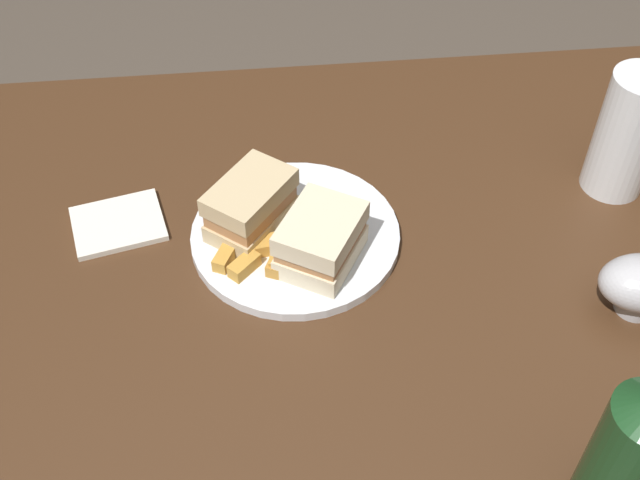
{
  "coord_description": "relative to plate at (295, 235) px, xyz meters",
  "views": [
    {
      "loc": [
        -0.09,
        -0.61,
        1.49
      ],
      "look_at": [
        -0.03,
        0.03,
        0.8
      ],
      "focal_mm": 44.79,
      "sensor_mm": 36.0,
      "label": 1
    }
  ],
  "objects": [
    {
      "name": "plate",
      "position": [
        0.0,
        0.0,
        0.0
      ],
      "size": [
        0.26,
        0.26,
        0.01
      ],
      "primitive_type": "cylinder",
      "color": "white",
      "rests_on": "dining_table"
    },
    {
      "name": "potato_wedge_front",
      "position": [
        -0.08,
        -0.03,
        0.01
      ],
      "size": [
        0.04,
        0.06,
        0.02
      ],
      "primitive_type": "cube",
      "rotation": [
        0.0,
        0.0,
        4.27
      ],
      "color": "gold",
      "rests_on": "plate"
    },
    {
      "name": "potato_wedge_left_edge",
      "position": [
        -0.04,
        -0.03,
        0.02
      ],
      "size": [
        0.05,
        0.03,
        0.02
      ],
      "primitive_type": "cube",
      "rotation": [
        0.0,
        0.0,
        0.17
      ],
      "color": "gold",
      "rests_on": "plate"
    },
    {
      "name": "dining_table",
      "position": [
        0.05,
        -0.07,
        -0.39
      ],
      "size": [
        1.07,
        0.86,
        0.77
      ],
      "primitive_type": "cube",
      "color": "#422816",
      "rests_on": "ground"
    },
    {
      "name": "potato_wedge_right_edge",
      "position": [
        -0.06,
        -0.06,
        0.02
      ],
      "size": [
        0.04,
        0.04,
        0.02
      ],
      "primitive_type": "cube",
      "rotation": [
        0.0,
        0.0,
        3.93
      ],
      "color": "gold",
      "rests_on": "plate"
    },
    {
      "name": "pint_glass",
      "position": [
        0.42,
        0.06,
        0.07
      ],
      "size": [
        0.08,
        0.08,
        0.17
      ],
      "color": "white",
      "rests_on": "dining_table"
    },
    {
      "name": "potato_wedge_back",
      "position": [
        -0.02,
        -0.04,
        0.02
      ],
      "size": [
        0.03,
        0.05,
        0.02
      ],
      "primitive_type": "cube",
      "rotation": [
        0.0,
        0.0,
        1.42
      ],
      "color": "gold",
      "rests_on": "plate"
    },
    {
      "name": "sandwich_half_left",
      "position": [
        -0.05,
        0.02,
        0.04
      ],
      "size": [
        0.12,
        0.13,
        0.07
      ],
      "color": "#CCB284",
      "rests_on": "plate"
    },
    {
      "name": "potato_wedge_middle",
      "position": [
        0.0,
        -0.07,
        0.02
      ],
      "size": [
        0.04,
        0.05,
        0.02
      ],
      "primitive_type": "cube",
      "rotation": [
        0.0,
        0.0,
        4.23
      ],
      "color": "#AD702D",
      "rests_on": "plate"
    },
    {
      "name": "sandwich_half_right",
      "position": [
        0.03,
        -0.05,
        0.04
      ],
      "size": [
        0.12,
        0.13,
        0.06
      ],
      "color": "beige",
      "rests_on": "plate"
    },
    {
      "name": "potato_wedge_stray",
      "position": [
        -0.02,
        -0.05,
        0.01
      ],
      "size": [
        0.04,
        0.05,
        0.02
      ],
      "primitive_type": "cube",
      "rotation": [
        0.0,
        0.0,
        1.17
      ],
      "color": "#B77F33",
      "rests_on": "plate"
    },
    {
      "name": "cider_bottle",
      "position": [
        0.26,
        -0.37,
        0.1
      ],
      "size": [
        0.07,
        0.07,
        0.27
      ],
      "color": "#19421E",
      "rests_on": "dining_table"
    },
    {
      "name": "napkin",
      "position": [
        -0.22,
        0.04,
        -0.0
      ],
      "size": [
        0.13,
        0.11,
        0.01
      ],
      "primitive_type": "cube",
      "rotation": [
        0.0,
        0.0,
        0.23
      ],
      "color": "silver",
      "rests_on": "dining_table"
    }
  ]
}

